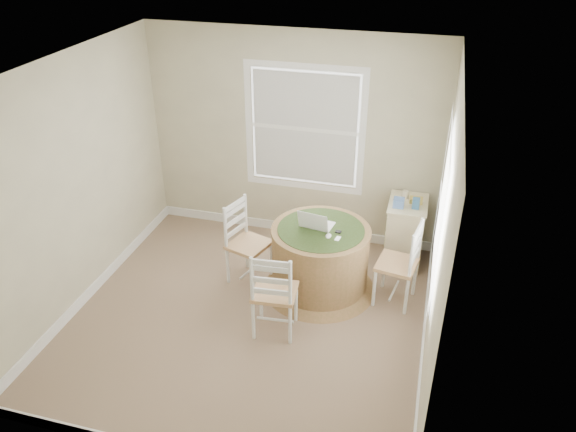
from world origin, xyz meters
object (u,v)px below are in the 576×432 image
(chair_left, at_px, (249,244))
(chair_right, at_px, (397,264))
(laptop, at_px, (316,224))
(round_table, at_px, (320,257))
(corner_chest, at_px, (405,232))
(chair_near, at_px, (275,292))

(chair_left, distance_m, chair_right, 1.63)
(chair_right, height_order, laptop, laptop)
(laptop, bearing_deg, chair_left, 16.58)
(round_table, height_order, corner_chest, corner_chest)
(chair_near, distance_m, laptop, 0.93)
(chair_left, relative_size, chair_right, 1.00)
(chair_left, bearing_deg, corner_chest, -45.02)
(laptop, distance_m, corner_chest, 1.25)
(chair_left, height_order, chair_near, same)
(round_table, bearing_deg, chair_left, -168.09)
(chair_right, height_order, corner_chest, chair_right)
(chair_right, relative_size, corner_chest, 1.20)
(round_table, relative_size, chair_left, 1.32)
(round_table, height_order, laptop, laptop)
(chair_left, distance_m, corner_chest, 1.86)
(chair_left, relative_size, chair_near, 1.00)
(laptop, bearing_deg, round_table, 151.57)
(round_table, bearing_deg, chair_right, 8.13)
(round_table, xyz_separation_m, chair_near, (-0.28, -0.80, 0.06))
(chair_right, relative_size, laptop, 2.53)
(round_table, distance_m, chair_right, 0.83)
(chair_right, bearing_deg, round_table, -80.79)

